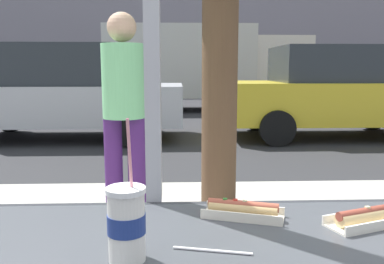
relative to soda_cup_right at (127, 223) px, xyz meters
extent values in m
plane|color=#2D2D30|center=(0.04, 8.36, -1.02)|extent=(60.00, 60.00, 0.00)
cube|color=#B2ADA3|center=(0.04, 1.96, -0.95)|extent=(16.00, 2.80, 0.15)
cube|color=#2A2C30|center=(0.04, 0.39, -0.10)|extent=(1.96, 0.02, 0.02)
cube|color=gray|center=(0.04, 20.36, 2.20)|extent=(28.00, 1.20, 6.44)
cylinder|color=silver|center=(0.00, 0.00, -0.01)|extent=(0.08, 0.08, 0.16)
cylinder|color=navy|center=(0.00, 0.00, 0.00)|extent=(0.09, 0.09, 0.04)
cylinder|color=black|center=(0.00, 0.00, 0.07)|extent=(0.08, 0.08, 0.01)
cylinder|color=white|center=(0.00, 0.00, 0.08)|extent=(0.09, 0.09, 0.01)
cylinder|color=pink|center=(0.01, -0.01, 0.14)|extent=(0.01, 0.04, 0.20)
cube|color=silver|center=(0.65, 0.19, -0.09)|extent=(0.27, 0.17, 0.01)
cube|color=silver|center=(0.66, 0.15, -0.07)|extent=(0.24, 0.09, 0.03)
cube|color=silver|center=(0.64, 0.23, -0.07)|extent=(0.24, 0.09, 0.03)
cylinder|color=#DBB77A|center=(0.65, 0.19, -0.06)|extent=(0.22, 0.11, 0.04)
cylinder|color=brown|center=(0.65, 0.19, -0.05)|extent=(0.22, 0.10, 0.03)
cube|color=beige|center=(0.64, 0.18, -0.04)|extent=(0.01, 0.01, 0.01)
cube|color=beige|center=(0.31, 0.25, -0.09)|extent=(0.25, 0.15, 0.01)
cube|color=beige|center=(0.29, 0.22, -0.07)|extent=(0.22, 0.08, 0.03)
cube|color=beige|center=(0.32, 0.29, -0.07)|extent=(0.22, 0.08, 0.03)
cylinder|color=tan|center=(0.31, 0.25, -0.06)|extent=(0.20, 0.10, 0.04)
cylinder|color=#9E4733|center=(0.31, 0.25, -0.05)|extent=(0.20, 0.09, 0.03)
cube|color=#337A2D|center=(0.26, 0.27, -0.04)|extent=(0.01, 0.01, 0.01)
cube|color=red|center=(0.28, 0.26, -0.04)|extent=(0.01, 0.01, 0.01)
cube|color=beige|center=(0.31, 0.25, -0.04)|extent=(0.01, 0.01, 0.01)
cylinder|color=white|center=(0.20, 0.03, -0.09)|extent=(0.19, 0.05, 0.01)
cube|color=#BCBCC1|center=(-2.06, 7.04, -0.34)|extent=(4.57, 1.88, 0.73)
cube|color=#282D33|center=(-2.19, 7.04, 0.41)|extent=(2.38, 1.65, 0.76)
cylinder|color=black|center=(-0.64, 7.98, -0.70)|extent=(0.64, 0.18, 0.64)
cylinder|color=black|center=(-0.64, 6.10, -0.70)|extent=(0.64, 0.18, 0.64)
cylinder|color=black|center=(-3.47, 7.98, -0.70)|extent=(0.64, 0.18, 0.64)
cube|color=gold|center=(3.20, 7.04, -0.31)|extent=(4.23, 1.88, 0.78)
cube|color=#282D33|center=(3.19, 7.04, 0.42)|extent=(2.20, 1.65, 0.68)
cylinder|color=black|center=(4.51, 7.98, -0.70)|extent=(0.64, 0.18, 0.64)
cylinder|color=black|center=(1.89, 7.98, -0.70)|extent=(0.64, 0.18, 0.64)
cylinder|color=black|center=(1.89, 6.11, -0.70)|extent=(0.64, 0.18, 0.64)
cube|color=beige|center=(0.24, 12.44, 0.54)|extent=(4.63, 2.20, 2.23)
cube|color=beige|center=(3.36, 12.44, 0.38)|extent=(1.90, 2.10, 1.90)
cylinder|color=black|center=(3.36, 13.49, -0.57)|extent=(0.90, 0.24, 0.90)
cylinder|color=black|center=(3.36, 11.39, -0.57)|extent=(0.90, 0.24, 0.90)
cylinder|color=black|center=(-0.55, 13.54, -0.57)|extent=(0.90, 0.24, 0.90)
cylinder|color=black|center=(-0.55, 11.34, -0.57)|extent=(0.90, 0.24, 0.90)
cylinder|color=#462061|center=(-0.38, 2.24, -0.45)|extent=(0.14, 0.14, 0.84)
cylinder|color=#462061|center=(-0.20, 2.24, -0.45)|extent=(0.14, 0.14, 0.84)
cylinder|color=#75C583|center=(-0.29, 2.24, 0.25)|extent=(0.32, 0.32, 0.56)
sphere|color=tan|center=(-0.29, 2.24, 0.65)|extent=(0.22, 0.22, 0.22)
cylinder|color=brown|center=(0.50, 2.70, 0.42)|extent=(0.32, 0.32, 2.59)
camera|label=1|loc=(0.11, -0.87, 0.34)|focal=37.91mm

